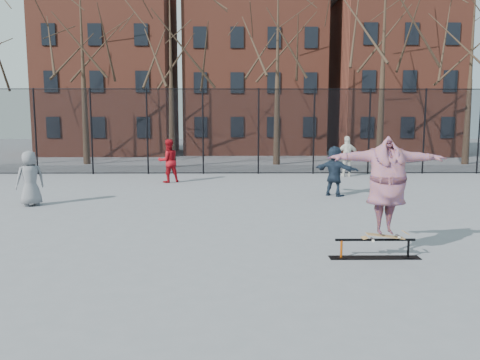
{
  "coord_description": "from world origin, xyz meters",
  "views": [
    {
      "loc": [
        0.1,
        -8.96,
        2.64
      ],
      "look_at": [
        0.21,
        1.5,
        1.24
      ],
      "focal_mm": 35.0,
      "sensor_mm": 36.0,
      "label": 1
    }
  ],
  "objects_px": {
    "skateboard": "(385,236)",
    "bystander_red": "(168,161)",
    "bystander_grey": "(30,178)",
    "skater": "(387,186)",
    "bystander_white": "(347,156)",
    "bystander_navy": "(335,171)",
    "skate_rail": "(375,250)"
  },
  "relations": [
    {
      "from": "skateboard",
      "to": "bystander_red",
      "type": "height_order",
      "value": "bystander_red"
    },
    {
      "from": "bystander_grey",
      "to": "bystander_red",
      "type": "height_order",
      "value": "bystander_red"
    },
    {
      "from": "skater",
      "to": "bystander_white",
      "type": "relative_size",
      "value": 1.23
    },
    {
      "from": "bystander_navy",
      "to": "bystander_white",
      "type": "bearing_deg",
      "value": -67.78
    },
    {
      "from": "skater",
      "to": "bystander_red",
      "type": "xyz_separation_m",
      "value": [
        -5.56,
        10.52,
        -0.5
      ]
    },
    {
      "from": "skate_rail",
      "to": "skater",
      "type": "bearing_deg",
      "value": 0.0
    },
    {
      "from": "skate_rail",
      "to": "bystander_navy",
      "type": "bearing_deg",
      "value": 84.15
    },
    {
      "from": "skate_rail",
      "to": "bystander_red",
      "type": "distance_m",
      "value": 11.83
    },
    {
      "from": "bystander_red",
      "to": "skateboard",
      "type": "bearing_deg",
      "value": 90.67
    },
    {
      "from": "skateboard",
      "to": "bystander_grey",
      "type": "distance_m",
      "value": 10.49
    },
    {
      "from": "skate_rail",
      "to": "skateboard",
      "type": "distance_m",
      "value": 0.33
    },
    {
      "from": "bystander_white",
      "to": "bystander_navy",
      "type": "height_order",
      "value": "bystander_white"
    },
    {
      "from": "skate_rail",
      "to": "bystander_white",
      "type": "height_order",
      "value": "bystander_white"
    },
    {
      "from": "skateboard",
      "to": "bystander_grey",
      "type": "height_order",
      "value": "bystander_grey"
    },
    {
      "from": "skater",
      "to": "bystander_navy",
      "type": "distance_m",
      "value": 7.16
    },
    {
      "from": "bystander_red",
      "to": "bystander_navy",
      "type": "bearing_deg",
      "value": 123.71
    },
    {
      "from": "bystander_white",
      "to": "bystander_navy",
      "type": "xyz_separation_m",
      "value": [
        -1.69,
        -5.28,
        -0.06
      ]
    },
    {
      "from": "skateboard",
      "to": "bystander_red",
      "type": "distance_m",
      "value": 11.9
    },
    {
      "from": "bystander_red",
      "to": "bystander_navy",
      "type": "relative_size",
      "value": 1.04
    },
    {
      "from": "bystander_red",
      "to": "bystander_white",
      "type": "relative_size",
      "value": 0.97
    },
    {
      "from": "bystander_white",
      "to": "skate_rail",
      "type": "bearing_deg",
      "value": 77.16
    },
    {
      "from": "skater",
      "to": "bystander_red",
      "type": "bearing_deg",
      "value": 117.89
    },
    {
      "from": "bystander_red",
      "to": "bystander_grey",
      "type": "bearing_deg",
      "value": 29.03
    },
    {
      "from": "bystander_grey",
      "to": "bystander_white",
      "type": "height_order",
      "value": "bystander_white"
    },
    {
      "from": "skateboard",
      "to": "bystander_navy",
      "type": "xyz_separation_m",
      "value": [
        0.55,
        7.12,
        0.43
      ]
    },
    {
      "from": "bystander_red",
      "to": "bystander_white",
      "type": "bearing_deg",
      "value": 166.41
    },
    {
      "from": "skater",
      "to": "bystander_navy",
      "type": "xyz_separation_m",
      "value": [
        0.55,
        7.12,
        -0.53
      ]
    },
    {
      "from": "bystander_red",
      "to": "bystander_white",
      "type": "height_order",
      "value": "bystander_white"
    },
    {
      "from": "skate_rail",
      "to": "bystander_white",
      "type": "xyz_separation_m",
      "value": [
        2.42,
        12.4,
        0.77
      ]
    },
    {
      "from": "skate_rail",
      "to": "bystander_navy",
      "type": "height_order",
      "value": "bystander_navy"
    },
    {
      "from": "bystander_grey",
      "to": "bystander_white",
      "type": "bearing_deg",
      "value": 173.8
    },
    {
      "from": "bystander_grey",
      "to": "bystander_white",
      "type": "relative_size",
      "value": 0.91
    }
  ]
}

